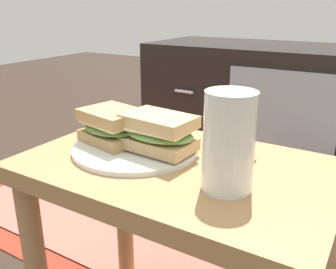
% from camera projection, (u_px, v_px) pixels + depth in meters
% --- Properties ---
extents(side_table, '(0.56, 0.36, 0.46)m').
position_uv_depth(side_table, '(176.00, 206.00, 0.70)').
color(side_table, '#A37A4C').
rests_on(side_table, ground).
extents(tv_cabinet, '(0.96, 0.46, 0.58)m').
position_uv_depth(tv_cabinet, '(265.00, 115.00, 1.54)').
color(tv_cabinet, black).
rests_on(tv_cabinet, ground).
extents(area_rug, '(1.28, 0.83, 0.01)m').
position_uv_depth(area_rug, '(123.00, 205.00, 1.41)').
color(area_rug, maroon).
rests_on(area_rug, ground).
extents(plate, '(0.24, 0.24, 0.01)m').
position_uv_depth(plate, '(136.00, 148.00, 0.72)').
color(plate, silver).
rests_on(plate, side_table).
extents(sandwich_front, '(0.15, 0.13, 0.07)m').
position_uv_depth(sandwich_front, '(113.00, 126.00, 0.73)').
color(sandwich_front, tan).
rests_on(sandwich_front, plate).
extents(sandwich_back, '(0.15, 0.10, 0.07)m').
position_uv_depth(sandwich_back, '(159.00, 132.00, 0.68)').
color(sandwich_back, tan).
rests_on(sandwich_back, plate).
extents(beer_glass, '(0.08, 0.08, 0.15)m').
position_uv_depth(beer_glass, '(229.00, 143.00, 0.55)').
color(beer_glass, silver).
rests_on(beer_glass, side_table).
extents(coaster, '(0.09, 0.09, 0.01)m').
position_uv_depth(coaster, '(230.00, 156.00, 0.69)').
color(coaster, '#996B47').
rests_on(coaster, side_table).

